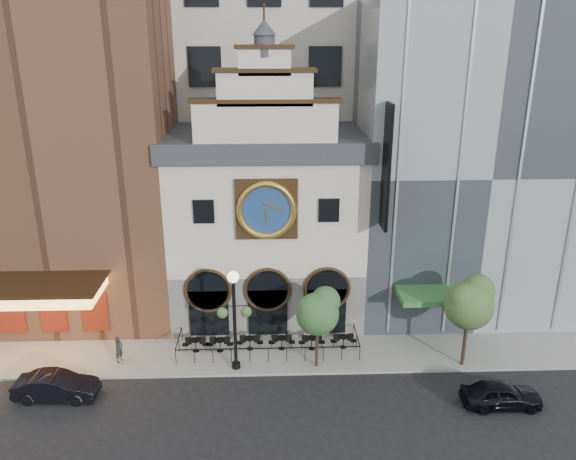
# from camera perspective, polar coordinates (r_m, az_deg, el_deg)

# --- Properties ---
(ground) EXTENTS (120.00, 120.00, 0.00)m
(ground) POSITION_cam_1_polar(r_m,az_deg,el_deg) (32.41, -2.00, -14.60)
(ground) COLOR black
(ground) RESTS_ON ground
(sidewalk) EXTENTS (44.00, 5.00, 0.15)m
(sidewalk) POSITION_cam_1_polar(r_m,az_deg,el_deg) (34.48, -2.01, -12.18)
(sidewalk) COLOR gray
(sidewalk) RESTS_ON ground
(clock_building) EXTENTS (12.60, 8.78, 18.65)m
(clock_building) POSITION_cam_1_polar(r_m,az_deg,el_deg) (36.53, -2.16, 1.15)
(clock_building) COLOR #605E5B
(clock_building) RESTS_ON ground
(theater_building) EXTENTS (14.00, 15.60, 25.00)m
(theater_building) POSITION_cam_1_polar(r_m,az_deg,el_deg) (39.49, -21.80, 10.01)
(theater_building) COLOR brown
(theater_building) RESTS_ON ground
(retail_building) EXTENTS (14.00, 14.40, 20.00)m
(retail_building) POSITION_cam_1_polar(r_m,az_deg,el_deg) (39.85, 16.95, 7.01)
(retail_building) COLOR gray
(retail_building) RESTS_ON ground
(office_tower) EXTENTS (20.00, 16.00, 40.00)m
(office_tower) POSITION_cam_1_polar(r_m,az_deg,el_deg) (46.91, -2.38, 21.68)
(office_tower) COLOR #B9B4A7
(office_tower) RESTS_ON ground
(cafe_railing) EXTENTS (10.60, 2.60, 0.90)m
(cafe_railing) POSITION_cam_1_polar(r_m,az_deg,el_deg) (34.20, -2.02, -11.43)
(cafe_railing) COLOR black
(cafe_railing) RESTS_ON sidewalk
(bistro_0) EXTENTS (1.58, 0.68, 0.90)m
(bistro_0) POSITION_cam_1_polar(r_m,az_deg,el_deg) (34.51, -9.36, -11.37)
(bistro_0) COLOR black
(bistro_0) RESTS_ON sidewalk
(bistro_1) EXTENTS (1.58, 0.68, 0.90)m
(bistro_1) POSITION_cam_1_polar(r_m,az_deg,el_deg) (34.32, -6.92, -11.43)
(bistro_1) COLOR black
(bistro_1) RESTS_ON sidewalk
(bistro_2) EXTENTS (1.58, 0.68, 0.90)m
(bistro_2) POSITION_cam_1_polar(r_m,az_deg,el_deg) (34.33, -3.90, -11.32)
(bistro_2) COLOR black
(bistro_2) RESTS_ON sidewalk
(bistro_3) EXTENTS (1.58, 0.68, 0.90)m
(bistro_3) POSITION_cam_1_polar(r_m,az_deg,el_deg) (34.28, -0.64, -11.31)
(bistro_3) COLOR black
(bistro_3) RESTS_ON sidewalk
(bistro_4) EXTENTS (1.58, 0.68, 0.90)m
(bistro_4) POSITION_cam_1_polar(r_m,az_deg,el_deg) (34.31, 2.43, -11.30)
(bistro_4) COLOR black
(bistro_4) RESTS_ON sidewalk
(bistro_5) EXTENTS (1.58, 0.68, 0.90)m
(bistro_5) POSITION_cam_1_polar(r_m,az_deg,el_deg) (34.58, 5.65, -11.13)
(bistro_5) COLOR black
(bistro_5) RESTS_ON sidewalk
(car_right) EXTENTS (4.06, 1.66, 1.38)m
(car_right) POSITION_cam_1_polar(r_m,az_deg,el_deg) (31.76, 20.85, -15.33)
(car_right) COLOR black
(car_right) RESTS_ON ground
(car_left) EXTENTS (4.36, 1.70, 1.42)m
(car_left) POSITION_cam_1_polar(r_m,az_deg,el_deg) (32.69, -22.49, -14.46)
(car_left) COLOR black
(car_left) RESTS_ON ground
(pedestrian) EXTENTS (0.60, 0.69, 1.60)m
(pedestrian) POSITION_cam_1_polar(r_m,az_deg,el_deg) (34.33, -16.80, -11.53)
(pedestrian) COLOR #222327
(pedestrian) RESTS_ON sidewalk
(lamppost) EXTENTS (1.90, 0.70, 5.96)m
(lamppost) POSITION_cam_1_polar(r_m,az_deg,el_deg) (31.09, -5.48, -8.05)
(lamppost) COLOR black
(lamppost) RESTS_ON sidewalk
(tree_left) EXTENTS (2.49, 2.39, 4.79)m
(tree_left) POSITION_cam_1_polar(r_m,az_deg,el_deg) (31.29, 3.09, -8.16)
(tree_left) COLOR #382619
(tree_left) RESTS_ON sidewalk
(tree_right) EXTENTS (2.82, 2.71, 5.43)m
(tree_right) POSITION_cam_1_polar(r_m,az_deg,el_deg) (32.75, 18.00, -6.92)
(tree_right) COLOR #382619
(tree_right) RESTS_ON sidewalk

